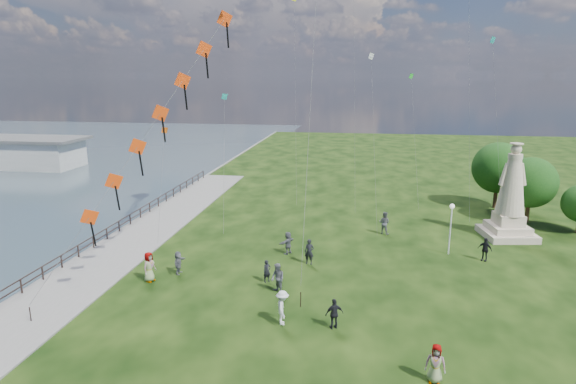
% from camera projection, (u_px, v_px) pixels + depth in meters
% --- Properties ---
extents(waterfront, '(200.00, 200.00, 1.51)m').
position_uv_depth(waterfront, '(100.00, 255.00, 35.55)').
color(waterfront, '#31404A').
rests_on(waterfront, ground).
extents(statue, '(4.35, 4.35, 7.72)m').
position_uv_depth(statue, '(510.00, 203.00, 38.67)').
color(statue, '#BEAA90').
rests_on(statue, ground).
extents(lamppost, '(0.36, 0.36, 3.85)m').
position_uv_depth(lamppost, '(451.00, 218.00, 34.92)').
color(lamppost, silver).
rests_on(lamppost, ground).
extents(tree_row, '(8.92, 11.37, 6.56)m').
position_uv_depth(tree_row, '(519.00, 177.00, 44.56)').
color(tree_row, '#382314').
rests_on(tree_row, ground).
extents(person_0, '(0.63, 0.61, 1.46)m').
position_uv_depth(person_0, '(267.00, 271.00, 30.61)').
color(person_0, black).
rests_on(person_0, ground).
extents(person_1, '(1.03, 1.05, 1.87)m').
position_uv_depth(person_1, '(278.00, 279.00, 28.99)').
color(person_1, '#595960').
rests_on(person_1, ground).
extents(person_2, '(0.87, 1.32, 1.88)m').
position_uv_depth(person_2, '(282.00, 308.00, 25.35)').
color(person_2, silver).
rests_on(person_2, ground).
extents(person_3, '(1.09, 0.84, 1.66)m').
position_uv_depth(person_3, '(334.00, 314.00, 24.92)').
color(person_3, black).
rests_on(person_3, ground).
extents(person_4, '(0.94, 0.66, 1.76)m').
position_uv_depth(person_4, '(436.00, 364.00, 20.51)').
color(person_4, '#595960').
rests_on(person_4, ground).
extents(person_5, '(0.64, 1.45, 1.56)m').
position_uv_depth(person_5, '(178.00, 263.00, 31.89)').
color(person_5, '#595960').
rests_on(person_5, ground).
extents(person_6, '(0.70, 0.50, 1.80)m').
position_uv_depth(person_6, '(309.00, 252.00, 33.50)').
color(person_6, black).
rests_on(person_6, ground).
extents(person_7, '(1.07, 0.87, 1.91)m').
position_uv_depth(person_7, '(384.00, 223.00, 39.93)').
color(person_7, '#595960').
rests_on(person_7, ground).
extents(person_9, '(1.11, 0.96, 1.69)m').
position_uv_depth(person_9, '(485.00, 249.00, 34.11)').
color(person_9, black).
rests_on(person_9, ground).
extents(person_10, '(0.85, 1.08, 1.95)m').
position_uv_depth(person_10, '(149.00, 267.00, 30.67)').
color(person_10, '#595960').
rests_on(person_10, ground).
extents(person_11, '(1.36, 1.69, 1.69)m').
position_uv_depth(person_11, '(288.00, 243.00, 35.48)').
color(person_11, '#595960').
rests_on(person_11, ground).
extents(red_kite_train, '(9.06, 9.35, 16.71)m').
position_uv_depth(red_kite_train, '(158.00, 119.00, 27.85)').
color(red_kite_train, black).
rests_on(red_kite_train, ground).
extents(small_kites, '(27.94, 18.81, 24.13)m').
position_uv_depth(small_kites, '(354.00, 71.00, 43.64)').
color(small_kites, teal).
rests_on(small_kites, ground).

